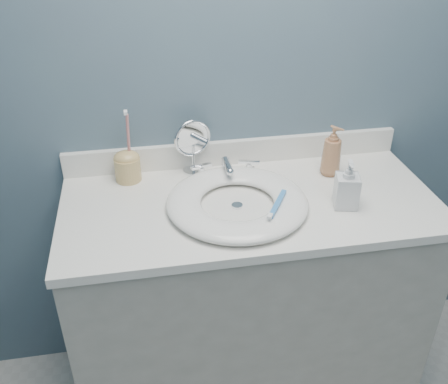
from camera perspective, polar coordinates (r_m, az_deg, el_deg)
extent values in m
cube|color=#4B6071|center=(1.73, 1.26, 12.94)|extent=(2.20, 0.02, 2.40)
cube|color=#AEAA9F|center=(1.91, 2.64, -12.59)|extent=(1.20, 0.55, 0.85)
cube|color=white|center=(1.63, 3.01, -1.40)|extent=(1.22, 0.57, 0.03)
cube|color=white|center=(1.82, 1.23, 4.60)|extent=(1.22, 0.02, 0.09)
cylinder|color=silver|center=(1.59, 1.51, -1.58)|extent=(0.04, 0.04, 0.01)
cube|color=silver|center=(1.76, 0.15, 2.14)|extent=(0.22, 0.05, 0.01)
cylinder|color=silver|center=(1.75, 0.15, 2.97)|extent=(0.03, 0.03, 0.06)
cylinder|color=silver|center=(1.70, 0.43, 3.06)|extent=(0.02, 0.09, 0.02)
sphere|color=silver|center=(1.66, 0.71, 2.33)|extent=(0.03, 0.03, 0.03)
cylinder|color=silver|center=(1.74, -2.60, 2.35)|extent=(0.02, 0.02, 0.03)
cube|color=silver|center=(1.73, -2.62, 2.96)|extent=(0.08, 0.03, 0.01)
cylinder|color=silver|center=(1.77, 2.86, 2.83)|extent=(0.02, 0.02, 0.03)
cube|color=silver|center=(1.76, 2.88, 3.43)|extent=(0.08, 0.03, 0.01)
cylinder|color=silver|center=(1.79, -3.48, 2.48)|extent=(0.08, 0.08, 0.01)
cylinder|color=silver|center=(1.76, -3.54, 3.90)|extent=(0.01, 0.01, 0.10)
torus|color=silver|center=(1.73, -3.62, 6.18)|extent=(0.13, 0.05, 0.13)
cylinder|color=white|center=(1.73, -3.62, 6.18)|extent=(0.11, 0.04, 0.11)
imported|color=#A6704B|center=(1.77, 12.23, 4.63)|extent=(0.10, 0.10, 0.18)
imported|color=silver|center=(1.60, 13.94, 0.89)|extent=(0.09, 0.09, 0.16)
cylinder|color=tan|center=(1.75, -10.94, 2.59)|extent=(0.09, 0.09, 0.08)
ellipsoid|color=tan|center=(1.73, -11.07, 3.81)|extent=(0.09, 0.08, 0.05)
cylinder|color=#C87171|center=(1.69, -10.89, 6.20)|extent=(0.02, 0.03, 0.17)
cube|color=white|center=(1.65, -11.19, 8.91)|extent=(0.01, 0.02, 0.01)
cube|color=#3A83CE|center=(1.53, 6.15, -1.34)|extent=(0.09, 0.14, 0.01)
cube|color=white|center=(1.46, 5.27, -2.75)|extent=(0.02, 0.03, 0.01)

